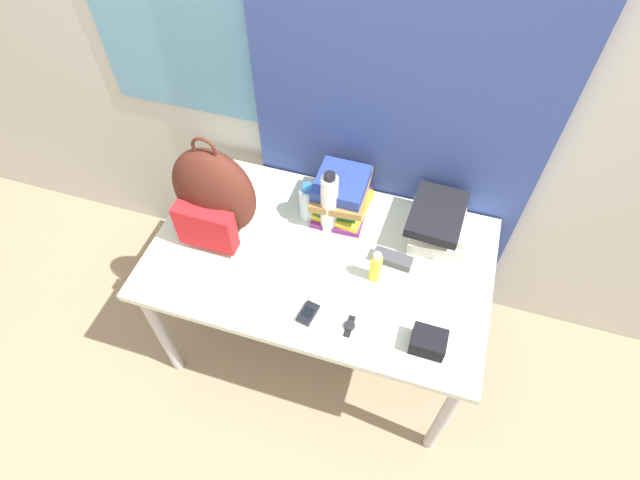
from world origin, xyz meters
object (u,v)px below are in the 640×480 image
at_px(backpack, 214,196).
at_px(wristwatch, 349,326).
at_px(sports_bottle, 329,203).
at_px(sunscreen_bottle, 376,267).
at_px(book_stack_center, 437,222).
at_px(sunglasses_case, 393,259).
at_px(book_stack_left, 342,195).
at_px(water_bottle, 308,203).
at_px(cell_phone, 308,313).
at_px(camera_pouch, 428,342).

height_order(backpack, wristwatch, backpack).
relative_size(backpack, sports_bottle, 1.58).
relative_size(sunscreen_bottle, wristwatch, 1.71).
xyz_separation_m(book_stack_center, sunglasses_case, (-0.13, -0.19, -0.05)).
bearing_deg(book_stack_left, water_bottle, -148.32).
bearing_deg(water_bottle, wristwatch, -56.20).
bearing_deg(sunscreen_bottle, book_stack_center, 57.07).
bearing_deg(sports_bottle, cell_phone, -83.50).
height_order(backpack, sunglasses_case, backpack).
bearing_deg(backpack, cell_phone, -30.57).
xyz_separation_m(backpack, book_stack_left, (0.44, 0.24, -0.10)).
bearing_deg(sunglasses_case, camera_pouch, -58.81).
xyz_separation_m(book_stack_center, water_bottle, (-0.51, -0.07, 0.02)).
bearing_deg(sunglasses_case, sunscreen_bottle, -118.97).
height_order(water_bottle, sunscreen_bottle, water_bottle).
distance_m(book_stack_left, sunscreen_bottle, 0.36).
relative_size(book_stack_left, sports_bottle, 0.96).
bearing_deg(water_bottle, camera_pouch, -37.46).
relative_size(cell_phone, sunglasses_case, 0.63).
height_order(book_stack_left, book_stack_center, book_stack_left).
distance_m(book_stack_center, sunscreen_bottle, 0.33).
bearing_deg(book_stack_left, book_stack_center, -0.78).
xyz_separation_m(water_bottle, camera_pouch, (0.57, -0.44, -0.05)).
distance_m(backpack, wristwatch, 0.70).
xyz_separation_m(cell_phone, sunglasses_case, (0.24, 0.32, 0.01)).
height_order(book_stack_left, sunglasses_case, book_stack_left).
xyz_separation_m(book_stack_left, sports_bottle, (-0.02, -0.10, 0.05)).
relative_size(water_bottle, sunglasses_case, 1.18).
xyz_separation_m(book_stack_left, wristwatch, (0.18, -0.51, -0.09)).
relative_size(backpack, wristwatch, 5.45).
distance_m(water_bottle, camera_pouch, 0.72).
height_order(backpack, book_stack_center, backpack).
height_order(book_stack_center, water_bottle, water_bottle).
height_order(book_stack_left, wristwatch, book_stack_left).
bearing_deg(sunscreen_bottle, wristwatch, -98.45).
bearing_deg(sunscreen_bottle, camera_pouch, -42.94).
height_order(sunscreen_bottle, cell_phone, sunscreen_bottle).
bearing_deg(cell_phone, wristwatch, -0.93).
height_order(camera_pouch, wristwatch, camera_pouch).
bearing_deg(sunscreen_bottle, water_bottle, 147.11).
relative_size(cell_phone, wristwatch, 1.13).
distance_m(book_stack_center, cell_phone, 0.63).
height_order(water_bottle, camera_pouch, water_bottle).
bearing_deg(cell_phone, book_stack_left, 92.52).
bearing_deg(camera_pouch, book_stack_left, 131.51).
relative_size(backpack, water_bottle, 2.58).
bearing_deg(backpack, book_stack_center, 15.84).
height_order(cell_phone, wristwatch, cell_phone).
xyz_separation_m(book_stack_left, cell_phone, (0.02, -0.51, -0.09)).
relative_size(book_stack_center, water_bottle, 1.57).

